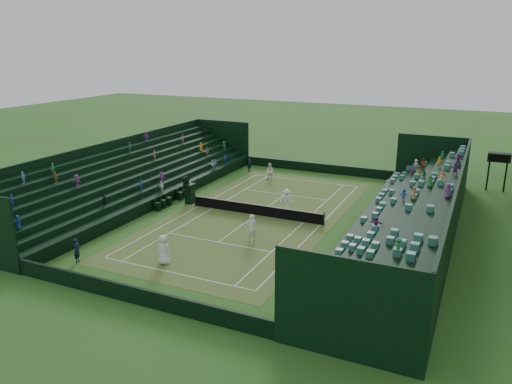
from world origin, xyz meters
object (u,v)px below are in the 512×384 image
(tennis_net, at_px, (256,209))
(player_near_west, at_px, (164,250))
(player_far_west, at_px, (270,172))
(umpire_chair, at_px, (189,191))
(player_far_east, at_px, (287,199))
(player_near_east, at_px, (252,228))

(tennis_net, xyz_separation_m, player_near_west, (-1.37, -11.01, 0.46))
(tennis_net, relative_size, player_far_west, 6.55)
(tennis_net, xyz_separation_m, umpire_chair, (-6.66, 0.48, 0.60))
(umpire_chair, bearing_deg, tennis_net, -4.14)
(player_near_west, xyz_separation_m, player_far_east, (3.09, 13.47, -0.09))
(player_near_west, height_order, player_far_west, player_near_west)
(player_near_west, distance_m, player_far_west, 21.70)
(umpire_chair, relative_size, player_far_east, 1.47)
(player_near_west, bearing_deg, tennis_net, -94.28)
(tennis_net, relative_size, umpire_chair, 4.41)
(player_far_east, bearing_deg, tennis_net, -145.43)
(tennis_net, height_order, player_near_east, player_near_east)
(tennis_net, xyz_separation_m, player_far_west, (-3.30, 10.60, 0.36))
(umpire_chair, bearing_deg, player_near_east, -32.87)
(player_near_west, xyz_separation_m, player_near_east, (3.40, 5.88, 0.01))
(umpire_chair, distance_m, player_far_east, 8.62)
(player_near_west, xyz_separation_m, player_far_west, (-1.93, 21.61, -0.10))
(umpire_chair, bearing_deg, player_far_west, 71.60)
(umpire_chair, height_order, player_near_west, umpire_chair)
(tennis_net, distance_m, player_near_east, 5.54)
(player_near_west, bearing_deg, player_near_east, -117.23)
(player_near_west, bearing_deg, player_far_west, -82.11)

